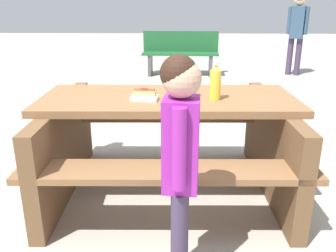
{
  "coord_description": "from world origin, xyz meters",
  "views": [
    {
      "loc": [
        -0.07,
        2.47,
        1.38
      ],
      "look_at": [
        0.0,
        0.0,
        0.52
      ],
      "focal_mm": 38.23,
      "sensor_mm": 36.0,
      "label": 1
    }
  ],
  "objects": [
    {
      "name": "child_in_coat",
      "position": [
        -0.09,
        0.93,
        0.75
      ],
      "size": [
        0.19,
        0.29,
        1.17
      ],
      "color": "#3F334C",
      "rests_on": "ground"
    },
    {
      "name": "picnic_table",
      "position": [
        0.0,
        0.0,
        0.44
      ],
      "size": [
        1.84,
        1.45,
        0.75
      ],
      "color": "brown",
      "rests_on": "ground"
    },
    {
      "name": "ground_plane",
      "position": [
        0.0,
        0.0,
        0.0
      ],
      "size": [
        30.0,
        30.0,
        0.0
      ],
      "primitive_type": "plane",
      "color": "#ADA599",
      "rests_on": "ground"
    },
    {
      "name": "park_bench_near",
      "position": [
        -0.11,
        -4.72,
        0.45
      ],
      "size": [
        1.51,
        0.45,
        0.85
      ],
      "color": "#1E592D",
      "rests_on": "ground"
    },
    {
      "name": "hotdog_tray",
      "position": [
        0.16,
        0.11,
        0.78
      ],
      "size": [
        0.19,
        0.13,
        0.08
      ],
      "color": "white",
      "rests_on": "picnic_table"
    },
    {
      "name": "soda_bottle",
      "position": [
        -0.32,
        0.09,
        0.87
      ],
      "size": [
        0.07,
        0.07,
        0.26
      ],
      "color": "yellow",
      "rests_on": "picnic_table"
    },
    {
      "name": "bystander_adult",
      "position": [
        -2.37,
        -4.78,
        1.02
      ],
      "size": [
        0.37,
        0.3,
        1.59
      ],
      "color": "#3F334C",
      "rests_on": "ground"
    }
  ]
}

